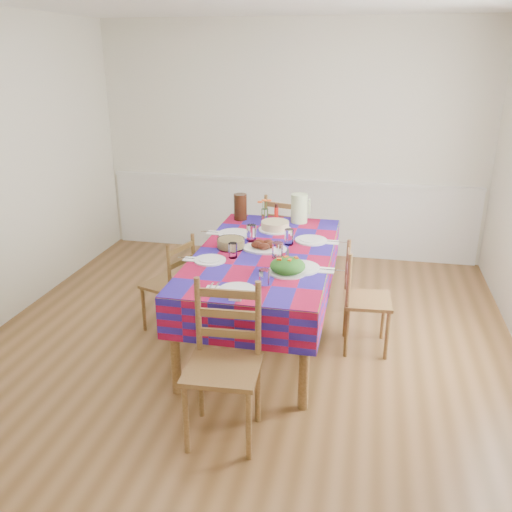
{
  "coord_description": "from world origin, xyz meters",
  "views": [
    {
      "loc": [
        0.92,
        -3.79,
        2.34
      ],
      "look_at": [
        0.08,
        0.19,
        0.8
      ],
      "focal_mm": 38.0,
      "sensor_mm": 36.0,
      "label": 1
    }
  ],
  "objects_px": {
    "meat_platter": "(264,246)",
    "chair_far": "(287,239)",
    "tea_pitcher": "(240,207)",
    "green_pitcher": "(299,208)",
    "chair_left": "(172,284)",
    "chair_near": "(224,365)",
    "chair_right": "(362,300)",
    "dining_table": "(264,261)"
  },
  "relations": [
    {
      "from": "dining_table",
      "to": "chair_right",
      "type": "relative_size",
      "value": 2.29
    },
    {
      "from": "green_pitcher",
      "to": "tea_pitcher",
      "type": "distance_m",
      "value": 0.57
    },
    {
      "from": "chair_right",
      "to": "dining_table",
      "type": "bearing_deg",
      "value": 85.3
    },
    {
      "from": "dining_table",
      "to": "chair_right",
      "type": "bearing_deg",
      "value": -0.22
    },
    {
      "from": "chair_near",
      "to": "tea_pitcher",
      "type": "bearing_deg",
      "value": 97.62
    },
    {
      "from": "green_pitcher",
      "to": "chair_far",
      "type": "bearing_deg",
      "value": 113.19
    },
    {
      "from": "green_pitcher",
      "to": "chair_left",
      "type": "bearing_deg",
      "value": -138.28
    },
    {
      "from": "meat_platter",
      "to": "chair_left",
      "type": "bearing_deg",
      "value": -175.84
    },
    {
      "from": "chair_far",
      "to": "chair_right",
      "type": "relative_size",
      "value": 1.08
    },
    {
      "from": "meat_platter",
      "to": "green_pitcher",
      "type": "bearing_deg",
      "value": 77.76
    },
    {
      "from": "tea_pitcher",
      "to": "chair_left",
      "type": "height_order",
      "value": "tea_pitcher"
    },
    {
      "from": "dining_table",
      "to": "chair_left",
      "type": "distance_m",
      "value": 0.87
    },
    {
      "from": "dining_table",
      "to": "chair_near",
      "type": "xyz_separation_m",
      "value": [
        -0.0,
        -1.29,
        -0.2
      ]
    },
    {
      "from": "green_pitcher",
      "to": "chair_left",
      "type": "height_order",
      "value": "green_pitcher"
    },
    {
      "from": "green_pitcher",
      "to": "chair_left",
      "type": "relative_size",
      "value": 0.32
    },
    {
      "from": "dining_table",
      "to": "meat_platter",
      "type": "height_order",
      "value": "meat_platter"
    },
    {
      "from": "green_pitcher",
      "to": "chair_far",
      "type": "relative_size",
      "value": 0.29
    },
    {
      "from": "dining_table",
      "to": "chair_far",
      "type": "bearing_deg",
      "value": 90.46
    },
    {
      "from": "meat_platter",
      "to": "chair_right",
      "type": "height_order",
      "value": "chair_right"
    },
    {
      "from": "meat_platter",
      "to": "chair_left",
      "type": "distance_m",
      "value": 0.91
    },
    {
      "from": "chair_right",
      "to": "tea_pitcher",
      "type": "bearing_deg",
      "value": 50.95
    },
    {
      "from": "chair_far",
      "to": "chair_right",
      "type": "bearing_deg",
      "value": 136.18
    },
    {
      "from": "meat_platter",
      "to": "chair_far",
      "type": "distance_m",
      "value": 1.29
    },
    {
      "from": "chair_near",
      "to": "chair_far",
      "type": "xyz_separation_m",
      "value": [
        -0.01,
        2.58,
        -0.03
      ]
    },
    {
      "from": "tea_pitcher",
      "to": "chair_near",
      "type": "height_order",
      "value": "tea_pitcher"
    },
    {
      "from": "meat_platter",
      "to": "chair_far",
      "type": "height_order",
      "value": "chair_far"
    },
    {
      "from": "green_pitcher",
      "to": "chair_near",
      "type": "bearing_deg",
      "value": -94.55
    },
    {
      "from": "meat_platter",
      "to": "tea_pitcher",
      "type": "xyz_separation_m",
      "value": [
        -0.39,
        0.79,
        0.1
      ]
    },
    {
      "from": "green_pitcher",
      "to": "tea_pitcher",
      "type": "xyz_separation_m",
      "value": [
        -0.57,
        -0.03,
        -0.01
      ]
    },
    {
      "from": "chair_left",
      "to": "meat_platter",
      "type": "bearing_deg",
      "value": 113.29
    },
    {
      "from": "chair_right",
      "to": "meat_platter",
      "type": "bearing_deg",
      "value": 82.13
    },
    {
      "from": "green_pitcher",
      "to": "chair_far",
      "type": "height_order",
      "value": "green_pitcher"
    },
    {
      "from": "meat_platter",
      "to": "chair_far",
      "type": "xyz_separation_m",
      "value": [
        -0.0,
        1.24,
        -0.35
      ]
    },
    {
      "from": "chair_far",
      "to": "chair_left",
      "type": "height_order",
      "value": "chair_far"
    },
    {
      "from": "meat_platter",
      "to": "chair_near",
      "type": "distance_m",
      "value": 1.37
    },
    {
      "from": "dining_table",
      "to": "tea_pitcher",
      "type": "xyz_separation_m",
      "value": [
        -0.4,
        0.84,
        0.22
      ]
    },
    {
      "from": "green_pitcher",
      "to": "chair_right",
      "type": "distance_m",
      "value": 1.2
    },
    {
      "from": "dining_table",
      "to": "green_pitcher",
      "type": "distance_m",
      "value": 0.92
    },
    {
      "from": "chair_near",
      "to": "chair_far",
      "type": "relative_size",
      "value": 1.06
    },
    {
      "from": "dining_table",
      "to": "green_pitcher",
      "type": "height_order",
      "value": "green_pitcher"
    },
    {
      "from": "tea_pitcher",
      "to": "chair_near",
      "type": "bearing_deg",
      "value": -79.32
    },
    {
      "from": "green_pitcher",
      "to": "chair_right",
      "type": "relative_size",
      "value": 0.31
    }
  ]
}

